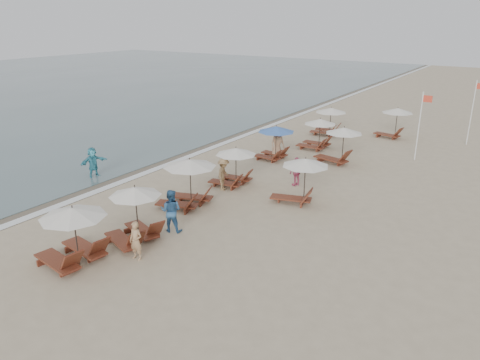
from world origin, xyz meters
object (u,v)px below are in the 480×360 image
Objects in this scene: lounger_station_3 at (233,166)px; beachgoer_far_a at (297,172)px; inland_station_1 at (338,143)px; flag_pole_near at (420,123)px; inland_station_2 at (393,120)px; lounger_station_2 at (187,182)px; lounger_station_4 at (274,141)px; lounger_station_5 at (316,134)px; lounger_station_0 at (71,236)px; beachgoer_near at (136,241)px; lounger_station_1 at (133,217)px; beachgoer_mid_b at (224,174)px; inland_station_0 at (299,176)px; beachgoer_mid_a at (171,211)px; waterline_walker at (93,162)px; beachgoer_far_b at (277,143)px; lounger_station_6 at (328,120)px.

beachgoer_far_a is (2.87, 1.78, -0.30)m from lounger_station_3.
flag_pole_near reaches higher than inland_station_1.
inland_station_2 is at bearing -163.30° from beachgoer_far_a.
lounger_station_2 is 8.89m from lounger_station_4.
lounger_station_5 is at bearing 136.09° from inland_station_1.
lounger_station_2 is at bearing 89.08° from lounger_station_0.
inland_station_2 is 1.80× the size of beachgoer_near.
inland_station_1 is (2.76, 14.29, 0.20)m from lounger_station_1.
lounger_station_1 is 1.46× the size of beachgoer_mid_b.
lounger_station_3 is at bearing -35.85° from beachgoer_far_a.
inland_station_1 is 15.33m from beachgoer_near.
beachgoer_near is 19.48m from flag_pole_near.
inland_station_2 is 5.64m from flag_pole_near.
lounger_station_4 reaches higher than beachgoer_far_a.
inland_station_0 reaches higher than beachgoer_mid_a.
beachgoer_mid_a is 17.25m from flag_pole_near.
lounger_station_3 is at bearing 175.21° from inland_station_0.
lounger_station_0 is 9.98m from lounger_station_3.
inland_station_2 is 1.58× the size of waterline_walker.
lounger_station_2 is 1.75× the size of beachgoer_far_a.
lounger_station_3 is (0.15, 3.61, -0.14)m from lounger_station_2.
lounger_station_1 is 1.31× the size of beachgoer_far_b.
waterline_walker is at bearing 91.97° from beachgoer_mid_b.
lounger_station_4 is 6.16m from beachgoer_mid_b.
lounger_station_3 is 8.67m from beachgoer_near.
flag_pole_near is (6.65, 17.66, 1.28)m from lounger_station_1.
lounger_station_6 is 7.45m from beachgoer_far_b.
waterline_walker is (-6.99, 6.78, -0.22)m from lounger_station_0.
inland_station_1 is 1.68× the size of beachgoer_mid_b.
inland_station_0 is 4.10m from beachgoer_mid_b.
beachgoer_mid_a is at bearing -143.10° from beachgoer_far_b.
beachgoer_near is (-2.56, -8.19, -0.62)m from inland_station_0.
beachgoer_far_b is (-1.19, -3.27, -0.08)m from lounger_station_5.
beachgoer_far_b is at bearing -117.39° from inland_station_2.
waterline_walker is at bearing -137.14° from flag_pole_near.
beachgoer_near is (1.10, -0.94, -0.34)m from lounger_station_1.
inland_station_2 is (4.43, 24.81, 0.31)m from lounger_station_0.
beachgoer_mid_b is at bearing -85.24° from lounger_station_4.
inland_station_0 reaches higher than beachgoer_far_a.
lounger_station_4 is at bearing -158.63° from inland_station_1.
inland_station_0 is 1.59× the size of beachgoer_mid_b.
inland_station_0 is 11.66m from waterline_walker.
flag_pole_near is (7.04, 10.92, 1.52)m from beachgoer_mid_b.
lounger_station_5 reaches higher than beachgoer_far_b.
beachgoer_near is at bearing -71.65° from lounger_station_2.
beachgoer_mid_b reaches higher than beachgoer_near.
lounger_station_6 is at bearing 117.47° from inland_station_1.
flag_pole_near is (3.90, 3.37, 1.09)m from inland_station_1.
inland_station_0 reaches higher than beachgoer_mid_b.
lounger_station_2 is at bearing -87.69° from lounger_station_4.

